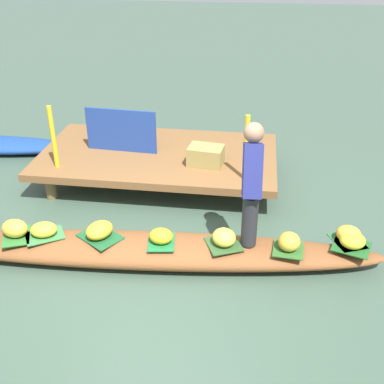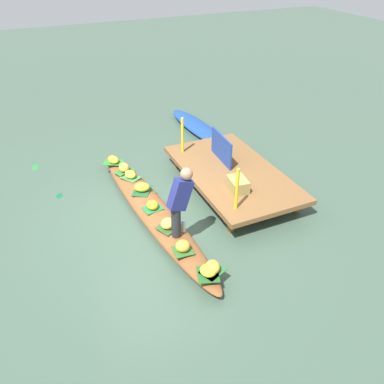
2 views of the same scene
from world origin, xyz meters
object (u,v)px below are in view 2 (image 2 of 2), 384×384
object	(u,v)px
banana_bunch_6	(130,174)
banana_bunch_8	(208,270)
banana_bunch_0	(152,205)
banana_bunch_1	(142,187)
banana_bunch_3	(113,160)
banana_bunch_7	(124,167)
moored_boat	(198,127)
vendor_boat	(151,209)
banana_bunch_2	(213,267)
banana_bunch_5	(183,246)
banana_bunch_4	(168,223)
produce_crate	(238,184)
market_banner	(221,148)
vendor_person	(180,199)
water_bottle	(184,226)

from	to	relation	value
banana_bunch_6	banana_bunch_8	distance (m)	3.18
banana_bunch_0	banana_bunch_1	size ratio (longest dim) A/B	0.78
banana_bunch_3	banana_bunch_7	distance (m)	0.50
moored_boat	banana_bunch_3	world-z (taller)	banana_bunch_3
banana_bunch_3	moored_boat	bearing A→B (deg)	115.56
vendor_boat	moored_boat	xyz separation A→B (m)	(-3.12, 2.43, -0.02)
vendor_boat	banana_bunch_6	xyz separation A→B (m)	(-1.07, -0.07, 0.21)
banana_bunch_2	banana_bunch_5	size ratio (longest dim) A/B	1.10
banana_bunch_3	banana_bunch_7	size ratio (longest dim) A/B	1.13
vendor_boat	banana_bunch_4	xyz separation A→B (m)	(0.81, 0.02, 0.22)
banana_bunch_1	banana_bunch_2	world-z (taller)	banana_bunch_2
produce_crate	market_banner	bearing A→B (deg)	167.39
banana_bunch_1	banana_bunch_4	world-z (taller)	banana_bunch_4
moored_boat	banana_bunch_7	world-z (taller)	banana_bunch_7
banana_bunch_0	market_banner	world-z (taller)	market_banner
banana_bunch_6	market_banner	world-z (taller)	market_banner
banana_bunch_4	banana_bunch_6	distance (m)	1.88
banana_bunch_1	banana_bunch_3	xyz separation A→B (m)	(-1.36, -0.22, -0.01)
moored_boat	banana_bunch_3	size ratio (longest dim) A/B	8.98
banana_bunch_2	banana_bunch_3	bearing A→B (deg)	-172.98
produce_crate	banana_bunch_2	bearing A→B (deg)	-39.70
vendor_person	produce_crate	xyz separation A→B (m)	(-0.61, 1.44, -0.44)
banana_bunch_0	banana_bunch_2	size ratio (longest dim) A/B	0.94
banana_bunch_1	market_banner	xyz separation A→B (m)	(-0.25, 1.88, 0.35)
banana_bunch_3	banana_bunch_7	bearing A→B (deg)	12.49
moored_boat	banana_bunch_6	xyz separation A→B (m)	(2.05, -2.51, 0.23)
water_bottle	market_banner	size ratio (longest dim) A/B	0.23
banana_bunch_4	banana_bunch_7	xyz separation A→B (m)	(-2.17, -0.15, 0.01)
banana_bunch_1	banana_bunch_3	distance (m)	1.38
moored_boat	banana_bunch_2	size ratio (longest dim) A/B	10.91
banana_bunch_3	market_banner	size ratio (longest dim) A/B	0.32
vendor_person	banana_bunch_6	bearing A→B (deg)	-173.63
vendor_boat	banana_bunch_1	size ratio (longest dim) A/B	16.02
vendor_boat	banana_bunch_7	size ratio (longest dim) A/B	18.10
banana_bunch_3	banana_bunch_6	bearing A→B (deg)	11.36
banana_bunch_1	water_bottle	world-z (taller)	water_bottle
banana_bunch_1	banana_bunch_5	size ratio (longest dim) A/B	1.33
banana_bunch_3	banana_bunch_4	xyz separation A→B (m)	(2.65, 0.25, 0.02)
vendor_boat	banana_bunch_5	bearing A→B (deg)	-3.41
banana_bunch_3	banana_bunch_8	size ratio (longest dim) A/B	1.19
banana_bunch_3	banana_bunch_7	xyz separation A→B (m)	(0.48, 0.11, 0.03)
banana_bunch_0	vendor_person	world-z (taller)	vendor_person
vendor_boat	banana_bunch_1	xyz separation A→B (m)	(-0.49, -0.01, 0.22)
banana_bunch_7	banana_bunch_8	xyz separation A→B (m)	(3.46, 0.29, -0.02)
banana_bunch_3	banana_bunch_5	world-z (taller)	banana_bunch_5
vendor_boat	banana_bunch_1	world-z (taller)	banana_bunch_1
banana_bunch_7	banana_bunch_2	bearing A→B (deg)	6.24
banana_bunch_4	banana_bunch_6	bearing A→B (deg)	-176.98
banana_bunch_3	banana_bunch_7	world-z (taller)	banana_bunch_7
banana_bunch_4	vendor_person	size ratio (longest dim) A/B	0.21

